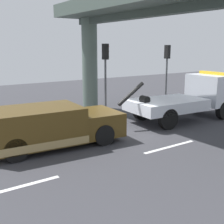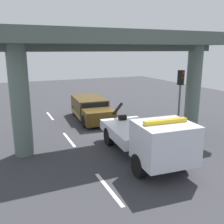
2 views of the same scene
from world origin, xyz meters
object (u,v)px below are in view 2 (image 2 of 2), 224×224
(towed_van_green, at_px, (91,109))
(traffic_cone_orange, at_px, (140,128))
(tow_truck_white, at_px, (148,138))
(traffic_light_near, at_px, (180,88))

(towed_van_green, distance_m, traffic_cone_orange, 4.71)
(towed_van_green, xyz_separation_m, traffic_cone_orange, (4.32, 1.82, -0.48))
(tow_truck_white, height_order, traffic_light_near, traffic_light_near)
(traffic_light_near, bearing_deg, tow_truck_white, -53.91)
(tow_truck_white, distance_m, traffic_light_near, 5.37)
(towed_van_green, height_order, traffic_cone_orange, towed_van_green)
(tow_truck_white, bearing_deg, traffic_cone_orange, 154.68)
(towed_van_green, height_order, traffic_light_near, traffic_light_near)
(traffic_cone_orange, bearing_deg, towed_van_green, -157.18)
(traffic_light_near, bearing_deg, towed_van_green, -142.62)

